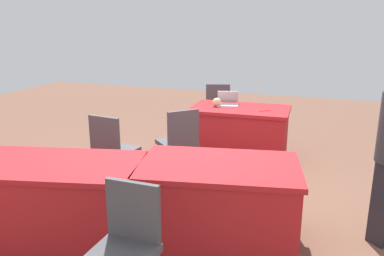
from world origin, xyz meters
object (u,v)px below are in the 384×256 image
yarn_ball (217,102)px  scissors_red (265,110)px  chair_aisle (112,147)px  chair_near_front (125,243)px  chair_tucked_right (179,139)px  laptop_silver (228,103)px  chair_tucked_left (218,106)px  table_foreground (239,132)px  table_mid_left (219,202)px  table_mid_right (45,200)px

yarn_ball → scissors_red: (-0.73, 0.06, -0.06)m
chair_aisle → chair_near_front: bearing=-49.3°
chair_aisle → chair_tucked_right: bearing=51.5°
chair_near_front → chair_aisle: 2.12m
chair_aisle → laptop_silver: bearing=70.6°
chair_tucked_left → chair_tucked_right: 2.16m
laptop_silver → scissors_red: 0.63m
chair_aisle → yarn_ball: 1.90m
chair_tucked_right → laptop_silver: size_ratio=2.54×
chair_tucked_left → chair_near_front: bearing=-99.0°
yarn_ball → scissors_red: yarn_ball is taller
chair_near_front → scissors_red: chair_near_front is taller
chair_tucked_right → laptop_silver: 1.31m
scissors_red → yarn_ball: bearing=-53.6°
table_foreground → chair_tucked_left: size_ratio=1.55×
table_mid_left → chair_tucked_right: bearing=-54.7°
table_mid_left → chair_near_front: chair_near_front is taller
table_mid_left → laptop_silver: size_ratio=4.26×
table_mid_left → laptop_silver: (0.56, -2.49, 0.42)m
table_mid_left → chair_tucked_left: 3.55m
chair_tucked_left → table_foreground: bearing=-75.0°
table_mid_right → chair_near_front: 1.37m
table_foreground → table_mid_left: size_ratio=0.92×
chair_tucked_right → yarn_ball: size_ratio=7.35×
table_mid_left → chair_aisle: (1.51, -0.65, 0.17)m
table_mid_right → chair_tucked_right: (-0.69, -1.75, 0.16)m
chair_tucked_left → laptop_silver: (-0.42, 0.92, 0.27)m
table_mid_right → chair_aisle: 1.17m
chair_near_front → chair_aisle: size_ratio=0.98×
table_foreground → chair_aisle: chair_aisle is taller
chair_aisle → yarn_ball: bearing=72.3°
laptop_silver → scissors_red: (-0.60, 0.20, -0.04)m
table_foreground → chair_near_front: (0.02, 3.51, 0.16)m
table_foreground → chair_near_front: bearing=89.7°
chair_near_front → chair_tucked_left: bearing=-80.8°
table_mid_right → scissors_red: (-1.61, -2.80, 0.39)m
table_mid_right → chair_tucked_left: bearing=-98.6°
table_mid_left → scissors_red: 2.33m
chair_tucked_left → laptop_silver: 1.04m
chair_tucked_right → yarn_ball: (-0.18, -1.10, 0.29)m
table_mid_right → chair_tucked_right: 1.89m
table_mid_right → yarn_ball: bearing=-107.0°
table_mid_right → chair_tucked_right: size_ratio=2.07×
table_foreground → chair_tucked_left: chair_tucked_left is taller
yarn_ball → scissors_red: 0.74m
chair_near_front → yarn_ball: (0.34, -3.48, 0.29)m
chair_aisle → scissors_red: (-1.54, -1.64, 0.21)m
table_mid_left → chair_near_front: bearing=72.2°
chair_near_front → scissors_red: (-0.39, -3.42, 0.23)m
table_foreground → table_mid_right: same height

